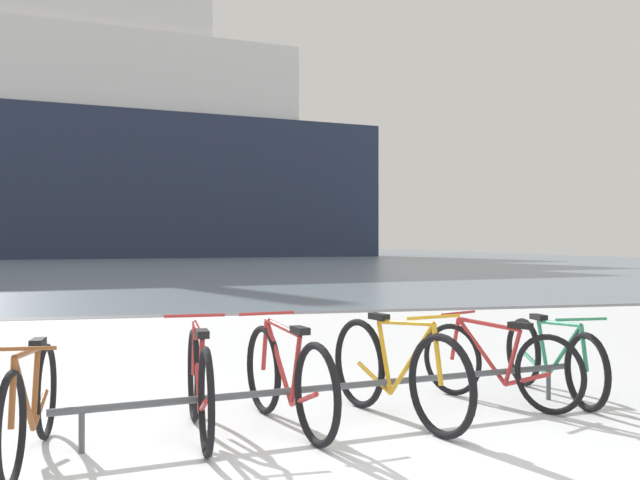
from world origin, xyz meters
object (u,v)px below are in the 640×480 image
at_px(bicycle_1, 199,384).
at_px(bicycle_5, 552,359).
at_px(bicycle_3, 397,371).
at_px(ferry_ship, 78,147).
at_px(bicycle_4, 498,364).
at_px(bicycle_0, 30,405).
at_px(bicycle_2, 287,378).

bearing_deg(bicycle_1, bicycle_5, 10.35).
relative_size(bicycle_3, ferry_ship, 0.03).
relative_size(bicycle_3, bicycle_4, 1.21).
height_order(bicycle_1, bicycle_5, bicycle_1).
distance_m(bicycle_1, bicycle_4, 2.58).
bearing_deg(ferry_ship, bicycle_0, -85.55).
bearing_deg(bicycle_1, bicycle_0, -163.28).
relative_size(bicycle_0, bicycle_5, 0.99).
bearing_deg(bicycle_4, bicycle_1, -170.00).
xyz_separation_m(bicycle_3, ferry_ship, (-7.15, 58.33, 8.85)).
bearing_deg(bicycle_5, bicycle_3, -163.27).
bearing_deg(bicycle_3, bicycle_4, 19.45).
relative_size(bicycle_2, bicycle_5, 0.99).
distance_m(bicycle_2, bicycle_5, 2.53).
relative_size(bicycle_2, bicycle_3, 0.97).
height_order(bicycle_2, bicycle_5, bicycle_2).
height_order(bicycle_2, ferry_ship, ferry_ship).
xyz_separation_m(bicycle_1, bicycle_3, (1.50, 0.08, 0.01)).
xyz_separation_m(bicycle_1, bicycle_5, (3.13, 0.57, -0.03)).
xyz_separation_m(bicycle_5, ferry_ship, (-8.78, 57.84, 8.90)).
bearing_deg(bicycle_2, ferry_ship, 96.16).
distance_m(bicycle_1, bicycle_2, 0.65).
relative_size(bicycle_0, bicycle_3, 0.97).
height_order(bicycle_0, bicycle_1, bicycle_1).
xyz_separation_m(bicycle_1, bicycle_2, (0.65, 0.08, -0.00)).
bearing_deg(bicycle_5, bicycle_4, -168.17).
bearing_deg(bicycle_0, bicycle_3, 8.93).
bearing_deg(bicycle_0, bicycle_1, 16.72).
distance_m(bicycle_0, bicycle_5, 4.30).
relative_size(bicycle_1, bicycle_4, 1.14).
bearing_deg(bicycle_4, bicycle_3, -160.55).
bearing_deg(bicycle_5, bicycle_2, -168.81).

